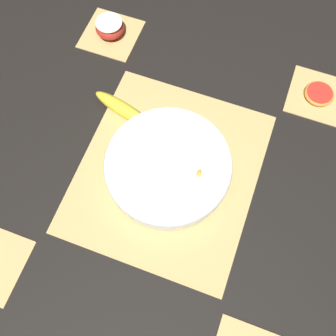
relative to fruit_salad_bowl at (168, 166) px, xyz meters
name	(u,v)px	position (x,y,z in m)	size (l,w,h in m)	color
ground_plane	(168,172)	(0.00, 0.00, -0.04)	(6.00, 6.00, 0.00)	black
bamboo_mat_center	(168,172)	(0.00, 0.00, -0.03)	(0.48, 0.43, 0.01)	tan
coaster_mat_near_left	(111,34)	(-0.34, -0.30, -0.03)	(0.15, 0.15, 0.01)	tan
coaster_mat_far_left	(318,96)	(-0.34, 0.30, -0.03)	(0.15, 0.15, 0.01)	tan
fruit_salad_bowl	(168,166)	(0.00, 0.00, 0.00)	(0.30, 0.30, 0.06)	silver
whole_banana	(124,110)	(-0.11, -0.16, -0.01)	(0.08, 0.18, 0.04)	yellow
apple_half	(110,28)	(-0.34, -0.30, -0.01)	(0.08, 0.08, 0.04)	#B72D23
grapefruit_slice	(319,94)	(-0.34, 0.30, -0.02)	(0.08, 0.08, 0.01)	red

